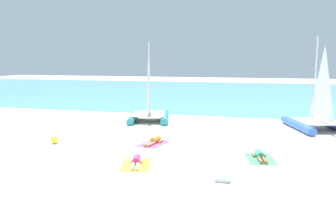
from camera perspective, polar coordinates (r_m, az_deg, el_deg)
name	(u,v)px	position (r m, az deg, el deg)	size (l,w,h in m)	color
ground_plane	(185,120)	(24.33, 2.84, -1.30)	(120.00, 120.00, 0.00)	silver
ocean_water	(223,92)	(46.05, 8.88, 3.21)	(120.00, 40.00, 0.05)	#5BB2C1
sailboat_teal	(149,109)	(23.85, -3.10, 0.43)	(3.55, 4.61, 5.33)	teal
sailboat_blue	(317,116)	(22.66, 22.92, -0.57)	(3.83, 4.84, 5.52)	blue
towel_left	(154,144)	(17.51, -2.35, -5.10)	(1.10, 1.90, 0.01)	#D84C99
sunbather_left	(154,141)	(17.53, -2.25, -4.66)	(0.67, 1.56, 0.30)	orange
towel_middle	(136,165)	(14.09, -5.16, -8.47)	(1.10, 1.90, 0.01)	yellow
sunbather_middle	(136,161)	(14.12, -5.15, -7.91)	(0.79, 1.55, 0.30)	#D83372
towel_right	(260,159)	(15.35, 14.65, -7.31)	(1.10, 1.90, 0.01)	#4CB266
sunbather_right	(260,155)	(15.38, 14.62, -6.79)	(0.70, 1.56, 0.30)	#3FB28C
beach_ball	(55,140)	(18.32, -17.82, -4.30)	(0.38, 0.38, 0.38)	yellow
cooler_box	(222,176)	(12.35, 8.74, -10.15)	(0.50, 0.36, 0.36)	white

